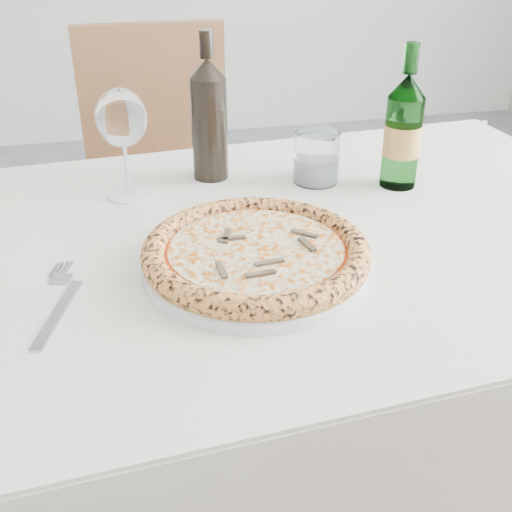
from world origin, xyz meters
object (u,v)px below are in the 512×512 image
at_px(dining_table, 242,289).
at_px(plate, 256,263).
at_px(tumbler, 316,161).
at_px(chair_far, 161,185).
at_px(wine_glass, 121,120).
at_px(pizza, 256,252).
at_px(wine_bottle, 209,118).
at_px(beer_bottle, 403,131).

distance_m(dining_table, plate, 0.14).
bearing_deg(tumbler, chair_far, 112.27).
height_order(dining_table, wine_glass, wine_glass).
relative_size(dining_table, tumbler, 15.64).
xyz_separation_m(pizza, wine_bottle, (-0.01, 0.34, 0.08)).
relative_size(dining_table, wine_glass, 7.62).
height_order(pizza, wine_glass, wine_glass).
xyz_separation_m(beer_bottle, wine_bottle, (-0.32, 0.11, 0.01)).
height_order(dining_table, beer_bottle, beer_bottle).
bearing_deg(wine_bottle, tumbler, -18.97).
distance_m(pizza, beer_bottle, 0.39).
height_order(plate, pizza, pizza).
distance_m(plate, beer_bottle, 0.40).
distance_m(chair_far, plate, 0.90).
bearing_deg(chair_far, pizza, -85.78).
xyz_separation_m(dining_table, beer_bottle, (0.31, 0.13, 0.19)).
bearing_deg(tumbler, wine_bottle, 161.03).
relative_size(pizza, beer_bottle, 1.27).
height_order(wine_glass, wine_bottle, wine_bottle).
xyz_separation_m(dining_table, plate, (0.00, -0.10, 0.10)).
bearing_deg(wine_glass, wine_bottle, 20.23).
bearing_deg(tumbler, dining_table, -133.91).
relative_size(tumbler, beer_bottle, 0.37).
bearing_deg(beer_bottle, wine_glass, 173.28).
bearing_deg(dining_table, plate, -90.00).
height_order(dining_table, plate, plate).
distance_m(chair_far, wine_glass, 0.68).
height_order(chair_far, plate, chair_far).
height_order(tumbler, wine_bottle, wine_bottle).
bearing_deg(wine_glass, beer_bottle, -6.72).
xyz_separation_m(plate, tumbler, (0.17, 0.28, 0.03)).
xyz_separation_m(wine_glass, wine_bottle, (0.15, 0.06, -0.02)).
relative_size(plate, wine_glass, 1.69).
relative_size(wine_glass, beer_bottle, 0.76).
relative_size(pizza, wine_bottle, 1.21).
relative_size(chair_far, wine_bottle, 3.60).
distance_m(chair_far, wine_bottle, 0.62).
height_order(wine_glass, tumbler, wine_glass).
xyz_separation_m(dining_table, chair_far, (-0.06, 0.76, -0.13)).
bearing_deg(plate, pizza, -163.78).
height_order(tumbler, beer_bottle, beer_bottle).
distance_m(beer_bottle, wine_bottle, 0.34).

